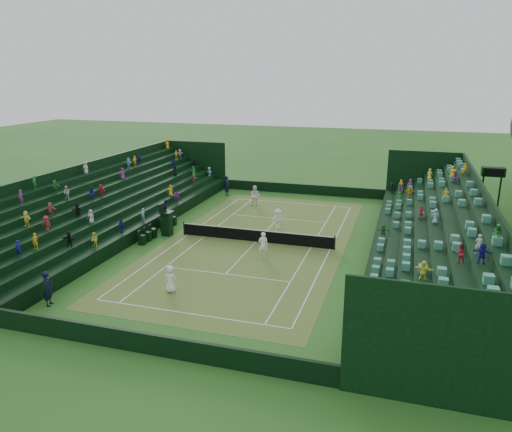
% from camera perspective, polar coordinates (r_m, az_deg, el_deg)
% --- Properties ---
extents(ground, '(160.00, 160.00, 0.00)m').
position_cam_1_polar(ground, '(36.79, -0.00, -2.99)').
color(ground, '#245C1D').
rests_on(ground, ground).
extents(court_surface, '(12.97, 26.77, 0.01)m').
position_cam_1_polar(court_surface, '(36.79, -0.00, -2.99)').
color(court_surface, '#387627').
rests_on(court_surface, ground).
extents(perimeter_wall_north, '(17.17, 0.20, 1.00)m').
position_cam_1_polar(perimeter_wall_north, '(51.47, 5.23, 3.09)').
color(perimeter_wall_north, black).
rests_on(perimeter_wall_north, ground).
extents(perimeter_wall_south, '(17.17, 0.20, 1.00)m').
position_cam_1_polar(perimeter_wall_south, '(23.21, -12.00, -14.10)').
color(perimeter_wall_south, black).
rests_on(perimeter_wall_south, ground).
extents(perimeter_wall_east, '(0.20, 31.77, 1.00)m').
position_cam_1_polar(perimeter_wall_east, '(35.21, 13.34, -3.48)').
color(perimeter_wall_east, black).
rests_on(perimeter_wall_east, ground).
extents(perimeter_wall_west, '(0.20, 31.77, 1.00)m').
position_cam_1_polar(perimeter_wall_west, '(39.84, -11.74, -1.07)').
color(perimeter_wall_west, black).
rests_on(perimeter_wall_west, ground).
extents(north_grandstand, '(6.60, 32.00, 4.90)m').
position_cam_1_polar(north_grandstand, '(34.92, 20.29, -2.41)').
color(north_grandstand, black).
rests_on(north_grandstand, ground).
extents(south_grandstand, '(6.60, 32.00, 4.90)m').
position_cam_1_polar(south_grandstand, '(41.70, -16.87, 0.83)').
color(south_grandstand, black).
rests_on(south_grandstand, ground).
extents(tennis_net, '(11.67, 0.10, 1.06)m').
position_cam_1_polar(tennis_net, '(36.62, -0.00, -2.22)').
color(tennis_net, black).
rests_on(tennis_net, ground).
extents(scoreboard_tower, '(2.00, 1.00, 3.70)m').
position_cam_1_polar(scoreboard_tower, '(50.58, 25.46, 4.41)').
color(scoreboard_tower, black).
rests_on(scoreboard_tower, ground).
extents(umpire_chair, '(0.89, 0.89, 2.79)m').
position_cam_1_polar(umpire_chair, '(38.57, -10.18, -0.49)').
color(umpire_chair, black).
rests_on(umpire_chair, ground).
extents(courtside_chairs, '(0.48, 5.45, 1.04)m').
position_cam_1_polar(courtside_chairs, '(39.15, -11.08, -1.51)').
color(courtside_chairs, black).
rests_on(courtside_chairs, ground).
extents(player_near_west, '(0.81, 0.56, 1.58)m').
position_cam_1_polar(player_near_west, '(28.82, -9.73, -7.12)').
color(player_near_west, white).
rests_on(player_near_west, ground).
extents(player_near_east, '(0.71, 0.52, 1.82)m').
position_cam_1_polar(player_near_east, '(33.43, 0.83, -3.34)').
color(player_near_east, white).
rests_on(player_near_east, ground).
extents(player_far_west, '(1.08, 0.92, 1.96)m').
position_cam_1_polar(player_far_west, '(46.35, -0.08, 2.31)').
color(player_far_west, white).
rests_on(player_far_west, ground).
extents(player_far_east, '(1.23, 1.05, 1.65)m').
position_cam_1_polar(player_far_east, '(39.70, 2.54, -0.32)').
color(player_far_east, white).
rests_on(player_far_east, ground).
extents(line_judge_north, '(0.51, 0.75, 2.00)m').
position_cam_1_polar(line_judge_north, '(50.53, -3.31, 3.47)').
color(line_judge_north, black).
rests_on(line_judge_north, ground).
extents(line_judge_south, '(0.64, 0.81, 1.93)m').
position_cam_1_polar(line_judge_south, '(29.04, -22.69, -7.64)').
color(line_judge_south, black).
rests_on(line_judge_south, ground).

